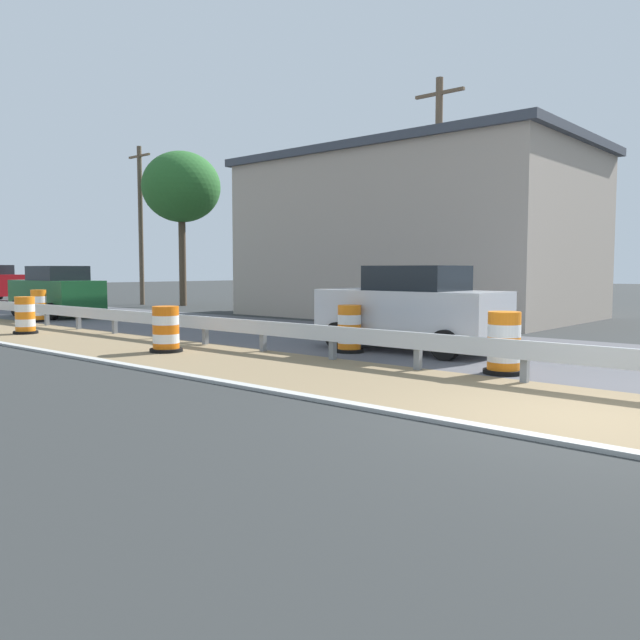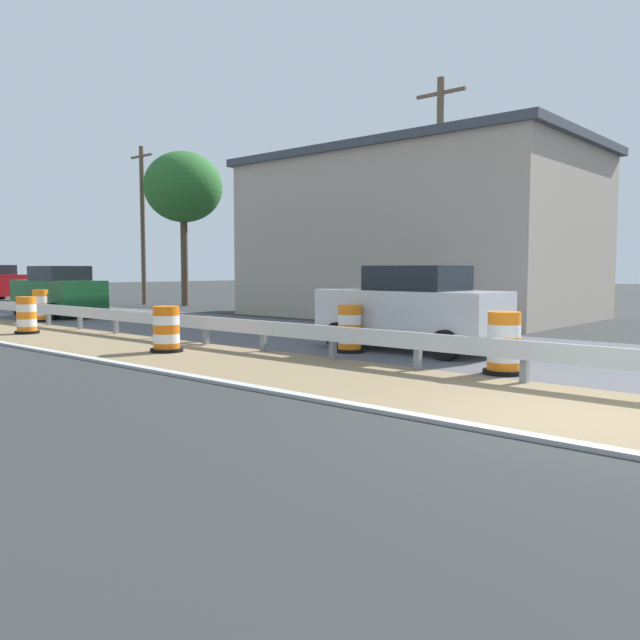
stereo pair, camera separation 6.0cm
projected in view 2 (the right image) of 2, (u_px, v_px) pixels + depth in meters
name	position (u px, v px, depth m)	size (l,w,h in m)	color
ground_plane	(577.00, 419.00, 8.12)	(160.00, 160.00, 0.00)	#2B2D2D
median_dirt_strip	(592.00, 412.00, 8.52)	(3.45, 120.00, 0.01)	#7F6B4C
curb_near_edge	(534.00, 439.00, 7.15)	(0.20, 120.00, 0.11)	#ADADA8
traffic_barrel_nearest	(504.00, 346.00, 11.60)	(0.73, 0.73, 1.12)	orange
traffic_barrel_close	(350.00, 331.00, 14.63)	(0.66, 0.66, 1.07)	orange
traffic_barrel_mid	(166.00, 331.00, 14.72)	(0.74, 0.74, 1.04)	orange
traffic_barrel_far	(27.00, 317.00, 18.88)	(0.69, 0.69, 1.08)	orange
traffic_barrel_farthest	(41.00, 307.00, 23.21)	(0.66, 0.66, 1.14)	orange
car_lead_near_lane	(58.00, 291.00, 25.59)	(2.07, 4.53, 2.00)	#195128
car_lead_far_lane	(411.00, 308.00, 14.83)	(1.94, 4.38, 1.96)	silver
roadside_shop_near	(416.00, 236.00, 25.77)	(8.27, 13.29, 6.41)	#AD9E8E
utility_pole_near	(439.00, 198.00, 21.45)	(0.24, 1.80, 8.13)	brown
utility_pole_mid	(143.00, 223.00, 34.00)	(0.24, 1.80, 8.25)	brown
tree_roadside	(183.00, 188.00, 32.91)	(3.96, 3.96, 7.83)	#4C3D2D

